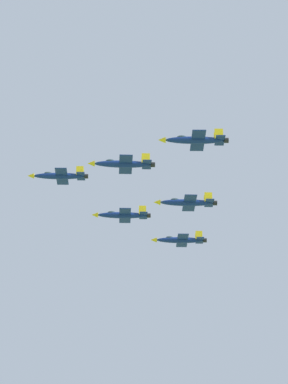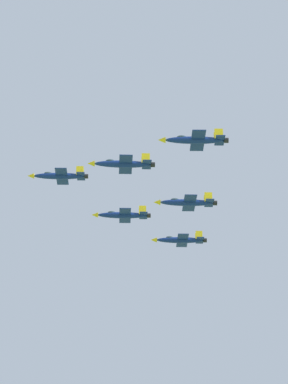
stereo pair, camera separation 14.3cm
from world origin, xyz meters
The scene contains 6 objects.
jet_lead centered at (-20.21, -5.52, 95.26)m, with size 14.33×8.90×3.01m.
jet_left_wingman centered at (-3.64, -16.04, 91.99)m, with size 14.95×9.34×3.15m.
jet_right_wingman centered at (-7.16, 9.14, 91.03)m, with size 14.58×9.08×3.07m.
jet_left_outer centered at (12.94, -26.56, 91.15)m, with size 14.72×9.13×3.10m.
jet_right_outer centered at (5.90, 23.81, 89.84)m, with size 14.57×9.06×3.06m.
jet_slot_rear centered at (9.42, -1.38, 88.69)m, with size 14.85×9.25×3.13m.
Camera 2 is at (20.83, -186.62, 2.00)m, focal length 82.33 mm.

